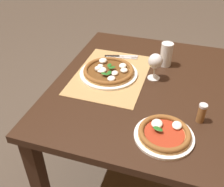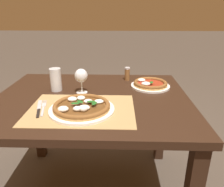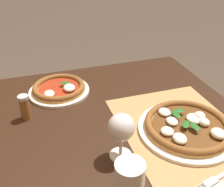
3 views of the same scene
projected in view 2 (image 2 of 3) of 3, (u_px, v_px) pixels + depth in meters
The scene contains 9 objects.
dining_table at pixel (92, 113), 1.35m from camera, with size 1.16×0.93×0.74m.
paper_placemat at pixel (82, 109), 1.14m from camera, with size 0.55×0.40×0.00m, color #A88451.
pizza_near at pixel (82, 107), 1.12m from camera, with size 0.34×0.34×0.05m.
pizza_far at pixel (150, 84), 1.47m from camera, with size 0.26×0.26×0.05m.
wine_glass at pixel (81, 77), 1.33m from camera, with size 0.08×0.08×0.16m.
pint_glass at pixel (56, 80), 1.39m from camera, with size 0.07×0.07×0.15m.
fork at pixel (43, 107), 1.15m from camera, with size 0.06×0.20×0.00m.
knife at pixel (39, 108), 1.14m from camera, with size 0.07×0.21×0.01m.
pepper_shaker at pixel (127, 74), 1.59m from camera, with size 0.04×0.04×0.10m.
Camera 2 is at (0.16, -1.21, 1.24)m, focal length 35.00 mm.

